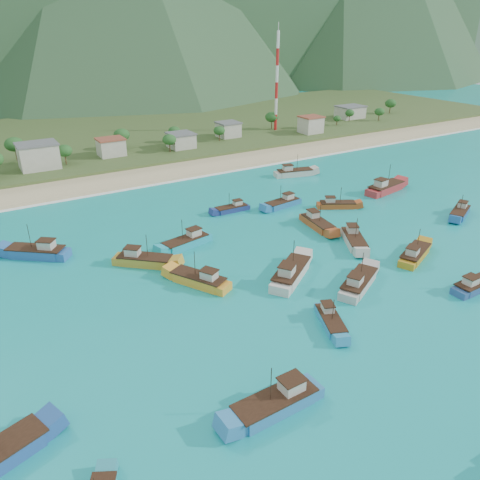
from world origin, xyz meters
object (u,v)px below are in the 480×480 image
boat_3 (476,286)px  boat_26 (232,209)px  boat_22 (291,274)px  radio_tower (277,82)px  boat_1 (200,280)px  boat_13 (144,261)px  boat_4 (276,404)px  boat_23 (37,253)px  boat_16 (415,255)px  boat_21 (354,240)px  boat_28 (460,213)px  boat_29 (294,173)px  boat_15 (317,224)px  boat_25 (186,243)px  boat_32 (283,204)px  boat_19 (385,188)px  boat_6 (337,205)px  boat_27 (358,283)px  boat_5 (330,321)px

boat_3 → boat_26: bearing=-163.1°
boat_22 → boat_26: (7.77, 35.05, -0.44)m
radio_tower → boat_1: size_ratio=3.27×
boat_13 → boat_3: bearing=91.5°
boat_13 → boat_22: boat_22 is taller
boat_4 → boat_23: size_ratio=1.00×
boat_16 → boat_21: (-5.52, 11.48, 0.02)m
boat_26 → radio_tower: bearing=-40.4°
boat_28 → boat_29: boat_29 is taller
boat_15 → boat_16: boat_15 is taller
boat_28 → boat_1: bearing=62.6°
boat_25 → boat_32: (31.26, 8.66, -0.09)m
boat_19 → boat_23: size_ratio=1.16×
boat_15 → boat_25: bearing=-3.9°
radio_tower → boat_3: 132.72m
boat_6 → boat_27: bearing=-6.7°
radio_tower → boat_26: size_ratio=4.23×
boat_6 → boat_21: bearing=-2.6°
boat_16 → boat_28: size_ratio=1.09×
boat_16 → radio_tower: bearing=135.5°
boat_25 → boat_32: 32.44m
boat_32 → boat_26: bearing=65.7°
boat_13 → boat_16: 53.88m
radio_tower → boat_1: (-84.66, -97.06, -20.04)m
boat_19 → boat_27: bearing=-62.0°
boat_29 → boat_32: size_ratio=1.15×
boat_26 → boat_28: boat_28 is taller
boat_22 → boat_28: boat_22 is taller
boat_22 → boat_28: bearing=59.0°
boat_28 → boat_29: 49.66m
boat_13 → boat_19: bearing=136.3°
boat_1 → boat_5: bearing=-89.6°
boat_1 → boat_32: (36.07, 24.42, -0.10)m
radio_tower → boat_23: bearing=-146.9°
boat_4 → boat_26: boat_4 is taller
boat_26 → boat_29: (31.52, 15.92, 0.32)m
boat_22 → boat_28: 54.30m
boat_3 → boat_4: 47.03m
boat_21 → boat_28: boat_21 is taller
boat_4 → boat_6: 71.74m
boat_5 → boat_26: boat_5 is taller
boat_1 → boat_28: 69.67m
boat_3 → boat_5: 29.67m
boat_26 → boat_27: boat_27 is taller
boat_15 → boat_6: bearing=-142.0°
radio_tower → boat_1: 130.34m
boat_13 → boat_19: 73.46m
boat_15 → boat_32: boat_15 is taller
boat_3 → boat_21: size_ratio=0.91×
boat_29 → boat_13: bearing=-48.0°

